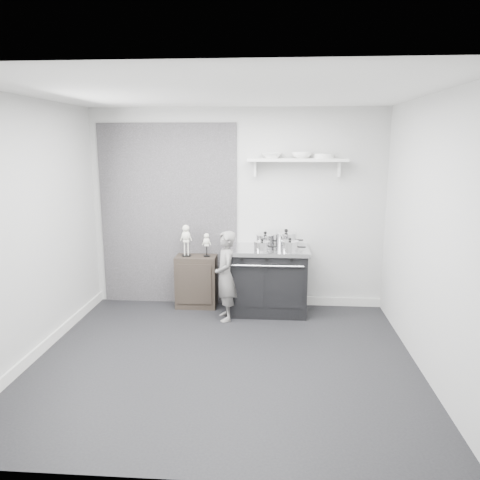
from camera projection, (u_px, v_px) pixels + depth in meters
name	position (u px, v px, depth m)	size (l,w,h in m)	color
ground	(223.00, 360.00, 4.92)	(4.00, 4.00, 0.00)	black
room_shell	(215.00, 203.00, 4.73)	(4.02, 3.62, 2.71)	#B0B0AE
wall_shelf	(297.00, 161.00, 6.08)	(1.30, 0.26, 0.24)	silver
stove	(267.00, 280.00, 6.24)	(1.10, 0.69, 0.88)	black
side_cabinet	(196.00, 281.00, 6.45)	(0.55, 0.32, 0.72)	black
child	(226.00, 276.00, 5.94)	(0.42, 0.28, 1.16)	slate
pot_back_left	(265.00, 240.00, 6.26)	(0.34, 0.25, 0.20)	silver
pot_back_right	(286.00, 239.00, 6.23)	(0.37, 0.28, 0.23)	silver
pot_front_right	(290.00, 246.00, 5.91)	(0.31, 0.23, 0.18)	silver
pot_front_center	(262.00, 246.00, 5.99)	(0.29, 0.21, 0.16)	silver
skeleton_full	(186.00, 238.00, 6.34)	(0.14, 0.09, 0.50)	silver
skeleton_torso	(207.00, 243.00, 6.33)	(0.10, 0.07, 0.37)	silver
bowl_large	(272.00, 155.00, 6.09)	(0.28, 0.28, 0.07)	white
bowl_small	(302.00, 155.00, 6.06)	(0.26, 0.26, 0.08)	white
plate_stack	(324.00, 156.00, 6.04)	(0.27, 0.27, 0.06)	silver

